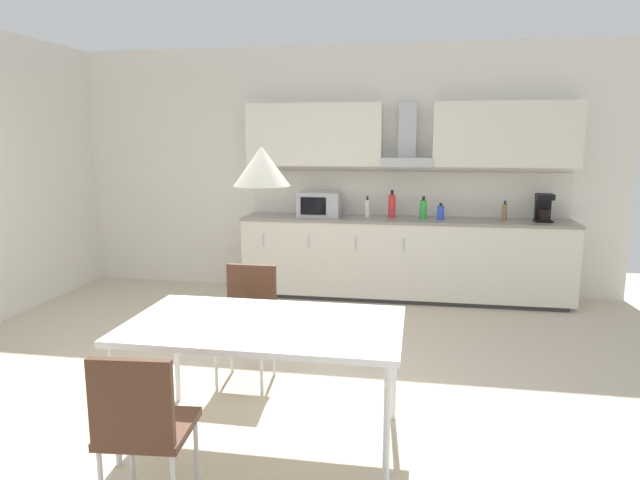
% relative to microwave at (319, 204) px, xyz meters
% --- Properties ---
extents(ground_plane, '(8.73, 8.69, 0.02)m').
position_rel_microwave_xyz_m(ground_plane, '(-0.05, -2.60, -1.07)').
color(ground_plane, beige).
extents(wall_back, '(6.98, 0.10, 2.86)m').
position_rel_microwave_xyz_m(wall_back, '(-0.05, 0.35, 0.37)').
color(wall_back, silver).
rests_on(wall_back, ground_plane).
extents(kitchen_counter, '(3.67, 0.62, 0.92)m').
position_rel_microwave_xyz_m(kitchen_counter, '(0.97, 0.00, -0.60)').
color(kitchen_counter, '#333333').
rests_on(kitchen_counter, ground_plane).
extents(backsplash_tile, '(3.65, 0.02, 0.51)m').
position_rel_microwave_xyz_m(backsplash_tile, '(0.97, 0.28, 0.12)').
color(backsplash_tile, silver).
rests_on(backsplash_tile, kitchen_counter).
extents(upper_wall_cabinets, '(3.65, 0.40, 0.70)m').
position_rel_microwave_xyz_m(upper_wall_cabinets, '(0.97, 0.13, 0.78)').
color(upper_wall_cabinets, silver).
extents(microwave, '(0.48, 0.35, 0.28)m').
position_rel_microwave_xyz_m(microwave, '(0.00, 0.00, 0.00)').
color(microwave, '#ADADB2').
rests_on(microwave, kitchen_counter).
extents(coffee_maker, '(0.18, 0.19, 0.30)m').
position_rel_microwave_xyz_m(coffee_maker, '(2.45, 0.03, 0.01)').
color(coffee_maker, black).
rests_on(coffee_maker, kitchen_counter).
extents(bottle_blue, '(0.08, 0.08, 0.19)m').
position_rel_microwave_xyz_m(bottle_blue, '(1.36, -0.04, -0.06)').
color(bottle_blue, blue).
rests_on(bottle_blue, kitchen_counter).
extents(bottle_brown, '(0.06, 0.06, 0.22)m').
position_rel_microwave_xyz_m(bottle_brown, '(2.05, 0.02, -0.05)').
color(bottle_brown, brown).
rests_on(bottle_brown, kitchen_counter).
extents(bottle_green, '(0.08, 0.08, 0.25)m').
position_rel_microwave_xyz_m(bottle_green, '(1.18, 0.01, -0.03)').
color(bottle_green, green).
rests_on(bottle_green, kitchen_counter).
extents(bottle_white, '(0.06, 0.06, 0.24)m').
position_rel_microwave_xyz_m(bottle_white, '(0.55, 0.05, -0.04)').
color(bottle_white, white).
rests_on(bottle_white, kitchen_counter).
extents(bottle_red, '(0.08, 0.08, 0.31)m').
position_rel_microwave_xyz_m(bottle_red, '(0.82, 0.06, -0.01)').
color(bottle_red, red).
rests_on(bottle_red, kitchen_counter).
extents(dining_table, '(1.61, 0.93, 0.75)m').
position_rel_microwave_xyz_m(dining_table, '(0.25, -3.30, -0.36)').
color(dining_table, white).
rests_on(dining_table, ground_plane).
extents(chair_near_left, '(0.43, 0.43, 0.87)m').
position_rel_microwave_xyz_m(chair_near_left, '(-0.10, -4.15, -0.53)').
color(chair_near_left, '#4C2D1E').
rests_on(chair_near_left, ground_plane).
extents(chair_far_left, '(0.40, 0.40, 0.87)m').
position_rel_microwave_xyz_m(chair_far_left, '(-0.11, -2.46, -0.53)').
color(chair_far_left, '#4C2D1E').
rests_on(chair_far_left, ground_plane).
extents(pendant_lamp, '(0.32, 0.32, 0.22)m').
position_rel_microwave_xyz_m(pendant_lamp, '(0.25, -3.30, 0.60)').
color(pendant_lamp, silver).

